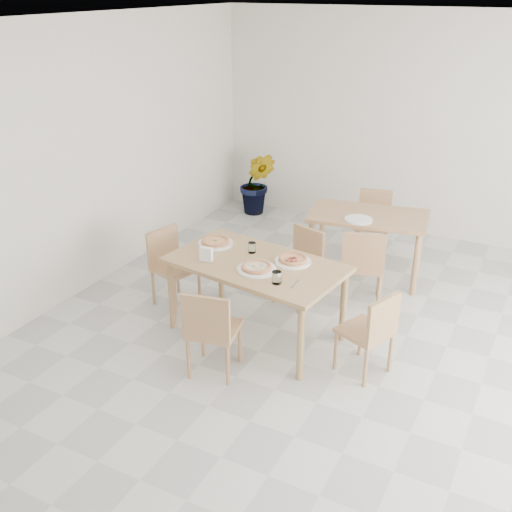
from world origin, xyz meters
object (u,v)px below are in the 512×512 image
at_px(pizza_margherita, 215,241).
at_px(plate_empty, 359,220).
at_px(plate_margherita, 215,244).
at_px(potted_plant, 257,183).
at_px(chair_east, 372,329).
at_px(pizza_pepperoni, 293,259).
at_px(main_table, 256,270).
at_px(chair_west, 170,261).
at_px(second_table, 368,223).
at_px(chair_back_n, 373,218).
at_px(chair_south, 211,327).
at_px(chair_north, 302,260).
at_px(chair_back_s, 363,262).
at_px(pizza_mushroom, 257,267).
at_px(plate_mushroom, 257,269).
at_px(tumbler_b, 252,248).
at_px(plate_pepperoni, 293,261).
at_px(tumbler_a, 277,278).
at_px(napkin_holder, 206,255).

bearing_deg(pizza_margherita, plate_empty, 50.80).
relative_size(plate_margherita, potted_plant, 0.37).
xyz_separation_m(chair_east, pizza_pepperoni, (-0.86, 0.29, 0.33)).
height_order(main_table, chair_west, chair_west).
bearing_deg(chair_west, second_table, -32.59).
distance_m(chair_back_n, plate_empty, 0.94).
bearing_deg(main_table, second_table, 80.26).
bearing_deg(plate_empty, plate_margherita, -129.20).
xyz_separation_m(chair_west, potted_plant, (-0.42, 2.73, -0.01)).
xyz_separation_m(chair_south, chair_back_n, (0.41, 3.08, -0.01)).
xyz_separation_m(chair_east, second_table, (-0.64, 1.79, 0.20)).
distance_m(main_table, chair_north, 0.85).
bearing_deg(chair_back_n, second_table, -90.12).
bearing_deg(potted_plant, chair_back_s, -41.00).
bearing_deg(pizza_mushroom, chair_south, -99.19).
distance_m(pizza_mushroom, plate_empty, 1.62).
height_order(chair_south, plate_mushroom, chair_south).
distance_m(pizza_margherita, tumbler_b, 0.40).
distance_m(chair_west, pizza_pepperoni, 1.41).
distance_m(second_table, chair_back_s, 0.72).
bearing_deg(potted_plant, plate_empty, -36.41).
bearing_deg(pizza_pepperoni, tumbler_b, 177.51).
height_order(plate_pepperoni, tumbler_b, tumbler_b).
xyz_separation_m(plate_pepperoni, pizza_margherita, (-0.83, 0.02, 0.02)).
bearing_deg(tumbler_b, second_table, 66.14).
height_order(chair_east, pizza_margherita, pizza_margherita).
height_order(plate_pepperoni, chair_back_s, chair_back_s).
xyz_separation_m(chair_west, tumbler_a, (1.42, -0.44, 0.34)).
relative_size(tumbler_a, tumbler_b, 1.09).
height_order(tumbler_b, plate_empty, tumbler_b).
relative_size(chair_north, second_table, 0.57).
xyz_separation_m(pizza_margherita, pizza_pepperoni, (0.83, -0.02, 0.00)).
bearing_deg(chair_south, chair_west, -53.35).
xyz_separation_m(chair_west, plate_pepperoni, (1.37, 0.00, 0.30)).
relative_size(plate_pepperoni, tumbler_b, 3.29).
height_order(plate_margherita, plate_empty, same).
relative_size(plate_mushroom, plate_empty, 1.16).
bearing_deg(plate_mushroom, pizza_pepperoni, 54.19).
xyz_separation_m(chair_east, chair_back_s, (-0.45, 1.11, 0.04)).
bearing_deg(chair_back_n, chair_back_s, -88.14).
height_order(pizza_mushroom, potted_plant, potted_plant).
xyz_separation_m(chair_south, plate_empty, (0.50, 2.19, 0.29)).
height_order(main_table, chair_back_s, chair_back_s).
distance_m(main_table, plate_empty, 1.51).
xyz_separation_m(pizza_margherita, tumbler_b, (0.40, -0.00, 0.02)).
distance_m(pizza_margherita, chair_back_s, 1.50).
distance_m(plate_mushroom, second_table, 1.86).
distance_m(napkin_holder, potted_plant, 3.30).
distance_m(chair_north, plate_empty, 0.78).
distance_m(chair_south, pizza_pepperoni, 1.02).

